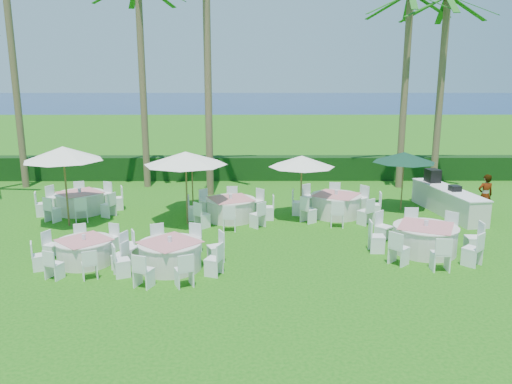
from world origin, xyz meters
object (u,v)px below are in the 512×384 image
at_px(banquet_table_f, 336,205).
at_px(umbrella_a, 63,154).
at_px(buffet_table, 447,200).
at_px(umbrella_b, 186,158).
at_px(umbrella_c, 192,161).
at_px(banquet_table_b, 170,255).
at_px(umbrella_d, 302,161).
at_px(staff_person, 485,195).
at_px(banquet_table_d, 80,202).
at_px(banquet_table_a, 85,251).
at_px(banquet_table_c, 425,238).
at_px(banquet_table_e, 231,209).
at_px(umbrella_green, 404,157).

relative_size(banquet_table_f, umbrella_a, 1.18).
bearing_deg(buffet_table, umbrella_b, -171.87).
distance_m(banquet_table_f, umbrella_c, 5.85).
height_order(banquet_table_b, umbrella_d, umbrella_d).
xyz_separation_m(banquet_table_f, umbrella_a, (-9.79, -1.25, 2.16)).
bearing_deg(umbrella_a, staff_person, 4.54).
height_order(banquet_table_d, buffet_table, buffet_table).
height_order(banquet_table_a, banquet_table_c, banquet_table_c).
bearing_deg(umbrella_d, staff_person, 2.81).
distance_m(banquet_table_b, banquet_table_c, 7.60).
bearing_deg(staff_person, banquet_table_c, 43.74).
distance_m(umbrella_b, umbrella_d, 4.24).
bearing_deg(banquet_table_a, banquet_table_c, 4.94).
xyz_separation_m(banquet_table_a, umbrella_d, (6.58, 4.64, 1.82)).
bearing_deg(banquet_table_a, banquet_table_e, 48.72).
xyz_separation_m(banquet_table_e, umbrella_a, (-5.78, -0.75, 2.18)).
height_order(banquet_table_b, umbrella_b, umbrella_b).
bearing_deg(umbrella_green, banquet_table_d, -178.31).
distance_m(banquet_table_e, umbrella_b, 2.58).
distance_m(banquet_table_d, umbrella_c, 4.67).
bearing_deg(umbrella_b, staff_person, 5.29).
bearing_deg(banquet_table_f, umbrella_d, -165.19).
bearing_deg(umbrella_d, buffet_table, 7.18).
xyz_separation_m(banquet_table_c, umbrella_green, (0.75, 5.05, 1.69)).
relative_size(banquet_table_a, banquet_table_d, 0.85).
height_order(banquet_table_a, umbrella_c, umbrella_c).
height_order(umbrella_a, umbrella_d, umbrella_a).
xyz_separation_m(umbrella_c, buffet_table, (9.98, -0.48, -1.48)).
xyz_separation_m(banquet_table_d, umbrella_b, (4.41, -1.59, 1.99)).
bearing_deg(buffet_table, umbrella_d, -172.82).
xyz_separation_m(umbrella_c, staff_person, (11.26, -0.86, -1.20)).
distance_m(banquet_table_a, umbrella_green, 12.39).
relative_size(umbrella_d, staff_person, 1.50).
bearing_deg(umbrella_green, umbrella_d, -162.95).
bearing_deg(banquet_table_d, umbrella_c, 3.98).
relative_size(banquet_table_d, umbrella_c, 1.30).
bearing_deg(umbrella_b, umbrella_a, -177.45).
xyz_separation_m(umbrella_b, umbrella_d, (4.17, 0.69, -0.23)).
relative_size(banquet_table_d, banquet_table_e, 1.00).
height_order(umbrella_a, umbrella_c, umbrella_a).
height_order(banquet_table_f, umbrella_a, umbrella_a).
bearing_deg(banquet_table_e, umbrella_d, 2.93).
bearing_deg(umbrella_b, umbrella_d, 9.43).
bearing_deg(banquet_table_d, umbrella_b, -19.88).
distance_m(banquet_table_a, banquet_table_b, 2.54).
distance_m(umbrella_b, umbrella_c, 1.94).
bearing_deg(banquet_table_f, banquet_table_c, -63.89).
bearing_deg(banquet_table_f, umbrella_c, 171.44).
xyz_separation_m(banquet_table_b, banquet_table_c, (7.49, 1.28, 0.04)).
bearing_deg(banquet_table_d, banquet_table_a, -70.16).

